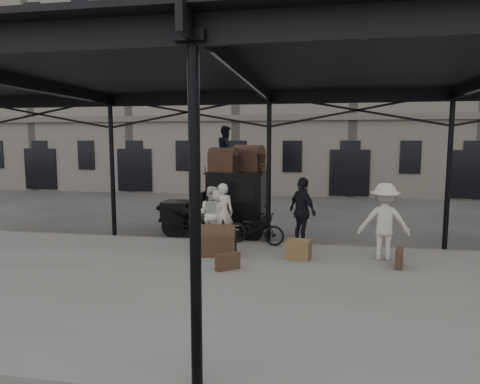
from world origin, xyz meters
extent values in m
plane|color=#383533|center=(0.00, 0.00, 0.00)|extent=(120.00, 120.00, 0.00)
cube|color=slate|center=(0.00, -2.00, 0.07)|extent=(28.00, 8.00, 0.15)
cylinder|color=black|center=(0.00, 2.00, 2.15)|extent=(0.14, 0.14, 4.30)
cylinder|color=black|center=(0.00, -5.80, 2.15)|extent=(0.14, 0.14, 4.30)
cube|color=black|center=(0.00, 2.00, 4.48)|extent=(22.00, 0.10, 0.45)
cube|color=black|center=(0.00, -5.80, 4.48)|extent=(22.00, 0.10, 0.45)
cube|color=black|center=(0.00, -1.70, 4.65)|extent=(22.50, 9.00, 0.08)
cube|color=silver|center=(0.00, -1.70, 4.72)|extent=(18.00, 7.00, 0.04)
cube|color=slate|center=(0.00, 18.00, 7.00)|extent=(64.00, 8.00, 14.00)
cylinder|color=black|center=(-3.20, 2.57, 0.40)|extent=(0.80, 0.10, 0.80)
cylinder|color=black|center=(-3.20, 4.01, 0.40)|extent=(0.80, 0.10, 0.80)
cylinder|color=black|center=(-0.60, 2.57, 0.40)|extent=(0.80, 0.10, 0.80)
cylinder|color=black|center=(-0.60, 4.01, 0.40)|extent=(0.80, 0.10, 0.80)
cube|color=black|center=(-1.95, 3.29, 0.55)|extent=(3.60, 1.25, 0.12)
cube|color=black|center=(-3.30, 3.29, 0.85)|extent=(0.90, 1.00, 0.55)
cube|color=black|center=(-3.77, 3.29, 0.85)|extent=(0.06, 0.70, 0.55)
cube|color=black|center=(-2.50, 3.29, 0.95)|extent=(0.70, 1.30, 0.10)
cube|color=black|center=(-1.20, 3.29, 1.35)|extent=(1.80, 1.45, 1.55)
cube|color=black|center=(-1.20, 2.56, 1.55)|extent=(1.40, 0.02, 0.60)
cube|color=black|center=(-1.20, 3.29, 2.15)|extent=(1.90, 1.55, 0.06)
imported|color=silver|center=(-1.37, 1.80, 1.04)|extent=(0.73, 0.57, 1.78)
imported|color=silver|center=(-1.71, 1.80, 0.99)|extent=(0.98, 0.87, 1.69)
imported|color=beige|center=(-1.55, 1.80, 0.95)|extent=(0.79, 0.53, 1.60)
imported|color=black|center=(1.02, 1.80, 1.15)|extent=(1.10, 1.22, 1.99)
imported|color=beige|center=(3.13, 0.60, 1.14)|extent=(1.32, 0.82, 1.98)
imported|color=black|center=(-0.35, 1.65, 0.62)|extent=(1.87, 0.96, 0.94)
imported|color=black|center=(-1.55, 3.19, 2.93)|extent=(0.72, 0.84, 1.50)
cube|color=olive|center=(0.99, 0.26, 0.40)|extent=(0.68, 0.56, 0.50)
cube|color=#4C3423|center=(3.41, -0.04, 0.38)|extent=(0.29, 0.62, 0.45)
cube|color=#4C3423|center=(-0.62, -0.99, 0.35)|extent=(0.57, 0.48, 0.40)
camera|label=1|loc=(1.42, -10.62, 3.20)|focal=32.00mm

